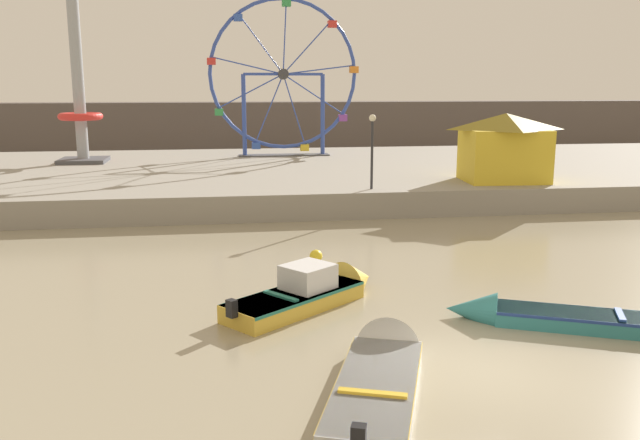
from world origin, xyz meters
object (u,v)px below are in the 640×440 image
at_px(promenade_lamp_near, 372,140).
at_px(ferris_wheel_blue_frame, 283,77).
at_px(motorboat_teal_painted, 550,317).
at_px(carnival_booth_yellow_awning, 505,146).
at_px(motorboat_mustard_yellow, 318,290).
at_px(drop_tower_steel_tower, 79,96).
at_px(motorboat_pale_grey, 383,365).
at_px(mooring_buoy_orange, 316,256).

bearing_deg(promenade_lamp_near, ferris_wheel_blue_frame, 99.88).
xyz_separation_m(ferris_wheel_blue_frame, promenade_lamp_near, (2.61, -15.01, -2.89)).
bearing_deg(motorboat_teal_painted, carnival_booth_yellow_awning, -85.10).
bearing_deg(motorboat_mustard_yellow, drop_tower_steel_tower, 74.77).
height_order(motorboat_mustard_yellow, carnival_booth_yellow_awning, carnival_booth_yellow_awning).
relative_size(ferris_wheel_blue_frame, carnival_booth_yellow_awning, 2.29).
distance_m(drop_tower_steel_tower, promenade_lamp_near, 20.09).
bearing_deg(ferris_wheel_blue_frame, promenade_lamp_near, -80.12).
height_order(motorboat_pale_grey, mooring_buoy_orange, motorboat_pale_grey).
relative_size(motorboat_pale_grey, promenade_lamp_near, 1.69).
xyz_separation_m(motorboat_pale_grey, mooring_buoy_orange, (-0.12, 9.03, 0.00)).
bearing_deg(ferris_wheel_blue_frame, motorboat_mustard_yellow, -93.46).
distance_m(ferris_wheel_blue_frame, carnival_booth_yellow_awning, 16.94).
distance_m(motorboat_pale_grey, carnival_booth_yellow_awning, 21.52).
xyz_separation_m(motorboat_mustard_yellow, promenade_lamp_near, (4.25, 12.08, 3.13)).
relative_size(ferris_wheel_blue_frame, promenade_lamp_near, 3.01).
xyz_separation_m(ferris_wheel_blue_frame, carnival_booth_yellow_awning, (9.65, -13.50, -3.42)).
xyz_separation_m(motorboat_teal_painted, carnival_booth_yellow_awning, (5.79, 16.28, 2.72)).
bearing_deg(motorboat_mustard_yellow, motorboat_pale_grey, -121.26).
bearing_deg(drop_tower_steel_tower, motorboat_teal_painted, -59.32).
distance_m(carnival_booth_yellow_awning, mooring_buoy_orange, 14.59).
relative_size(motorboat_teal_painted, promenade_lamp_near, 1.72).
height_order(drop_tower_steel_tower, mooring_buoy_orange, drop_tower_steel_tower).
xyz_separation_m(motorboat_teal_painted, ferris_wheel_blue_frame, (-3.86, 29.78, 6.14)).
height_order(motorboat_teal_painted, carnival_booth_yellow_awning, carnival_booth_yellow_awning).
bearing_deg(motorboat_pale_grey, motorboat_teal_painted, -45.25).
bearing_deg(motorboat_teal_painted, promenade_lamp_near, -60.70).
distance_m(motorboat_mustard_yellow, promenade_lamp_near, 13.18).
bearing_deg(promenade_lamp_near, motorboat_teal_painted, -85.17).
height_order(motorboat_mustard_yellow, promenade_lamp_near, promenade_lamp_near).
bearing_deg(motorboat_mustard_yellow, carnival_booth_yellow_awning, 11.43).
height_order(carnival_booth_yellow_awning, promenade_lamp_near, promenade_lamp_near).
distance_m(motorboat_mustard_yellow, carnival_booth_yellow_awning, 17.86).
bearing_deg(carnival_booth_yellow_awning, promenade_lamp_near, -163.96).
bearing_deg(motorboat_teal_painted, drop_tower_steel_tower, -34.86).
distance_m(motorboat_pale_grey, drop_tower_steel_tower, 32.55).
xyz_separation_m(motorboat_pale_grey, promenade_lamp_near, (3.60, 17.00, 3.26)).
distance_m(motorboat_teal_painted, promenade_lamp_near, 15.18).
bearing_deg(ferris_wheel_blue_frame, motorboat_pale_grey, -91.76).
bearing_deg(mooring_buoy_orange, promenade_lamp_near, 64.95).
relative_size(motorboat_teal_painted, motorboat_mustard_yellow, 1.18).
xyz_separation_m(drop_tower_steel_tower, promenade_lamp_near, (15.22, -13.00, -1.73)).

